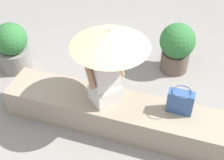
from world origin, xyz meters
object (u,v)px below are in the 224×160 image
Objects in this scene: handbag_black at (180,101)px; planter_far at (177,46)px; planter_near at (13,47)px; person_seated at (105,76)px; parasol at (110,38)px.

planter_far reaches higher than handbag_black.
planter_far reaches higher than planter_near.
person_seated is 0.49m from parasol.
planter_near is (1.78, -0.59, -0.88)m from parasol.
planter_near is 2.52m from planter_far.
handbag_black is at bearing -174.45° from person_seated.
planter_near is at bearing -18.25° from parasol.
person_seated is 2.84× the size of handbag_black.
parasol is (-0.04, -0.08, 0.48)m from person_seated.
handbag_black is 1.35m from planter_far.
person_seated is 1.12× the size of planter_far.
handbag_black is at bearing 167.67° from planter_near.
planter_near is at bearing 17.11° from planter_far.
parasol reaches higher than planter_near.
parasol is 2.07m from planter_near.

